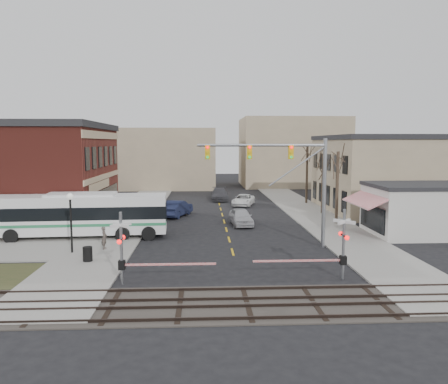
% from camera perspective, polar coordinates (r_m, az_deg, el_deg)
% --- Properties ---
extents(ground, '(160.00, 160.00, 0.00)m').
position_cam_1_polar(ground, '(29.12, 1.40, -8.82)').
color(ground, black).
rests_on(ground, ground).
extents(sidewalk_west, '(5.00, 60.00, 0.12)m').
position_cam_1_polar(sidewalk_west, '(49.17, -11.48, -2.58)').
color(sidewalk_west, gray).
rests_on(sidewalk_west, ground).
extents(sidewalk_east, '(5.00, 60.00, 0.12)m').
position_cam_1_polar(sidewalk_east, '(49.98, 10.62, -2.41)').
color(sidewalk_east, gray).
rests_on(sidewalk_east, ground).
extents(ballast_strip, '(160.00, 5.00, 0.06)m').
position_cam_1_polar(ballast_strip, '(21.53, 3.03, -14.36)').
color(ballast_strip, '#332D28').
rests_on(ballast_strip, ground).
extents(rail_tracks, '(160.00, 3.91, 0.14)m').
position_cam_1_polar(rail_tracks, '(21.49, 3.03, -14.13)').
color(rail_tracks, '#2D231E').
rests_on(rail_tracks, ground).
extents(tan_building, '(20.30, 15.30, 8.50)m').
position_cam_1_polar(tan_building, '(53.83, 23.78, 2.28)').
color(tan_building, gray).
rests_on(tan_building, ground).
extents(awning_shop, '(9.74, 6.20, 4.30)m').
position_cam_1_polar(awning_shop, '(39.78, 24.22, -2.08)').
color(awning_shop, beige).
rests_on(awning_shop, ground).
extents(tree_east_a, '(0.28, 0.28, 6.75)m').
position_cam_1_polar(tree_east_a, '(42.15, 14.56, 0.56)').
color(tree_east_a, '#382B21').
rests_on(tree_east_a, sidewalk_east).
extents(tree_east_b, '(0.28, 0.28, 6.30)m').
position_cam_1_polar(tree_east_b, '(47.99, 12.76, 1.04)').
color(tree_east_b, '#382B21').
rests_on(tree_east_b, sidewalk_east).
extents(tree_east_c, '(0.28, 0.28, 7.20)m').
position_cam_1_polar(tree_east_c, '(55.72, 10.77, 2.28)').
color(tree_east_c, '#382B21').
rests_on(tree_east_c, sidewalk_east).
extents(transit_bus, '(13.61, 3.70, 3.47)m').
position_cam_1_polar(transit_bus, '(36.96, -18.06, -2.78)').
color(transit_bus, silver).
rests_on(transit_bus, ground).
extents(traffic_signal_mast, '(9.37, 0.30, 8.00)m').
position_cam_1_polar(traffic_signal_mast, '(31.88, 8.48, 2.85)').
color(traffic_signal_mast, gray).
rests_on(traffic_signal_mast, ground).
extents(rr_crossing_west, '(5.60, 1.36, 4.00)m').
position_cam_1_polar(rr_crossing_west, '(24.25, -12.25, -7.31)').
color(rr_crossing_west, gray).
rests_on(rr_crossing_west, ground).
extents(rr_crossing_east, '(5.60, 1.36, 4.00)m').
position_cam_1_polar(rr_crossing_east, '(25.41, 14.42, -6.73)').
color(rr_crossing_east, gray).
rests_on(rr_crossing_east, ground).
extents(street_lamp, '(0.44, 0.44, 4.13)m').
position_cam_1_polar(street_lamp, '(31.69, -19.41, -2.24)').
color(street_lamp, black).
rests_on(street_lamp, sidewalk_west).
extents(trash_bin, '(0.60, 0.60, 0.93)m').
position_cam_1_polar(trash_bin, '(29.53, -17.38, -7.73)').
color(trash_bin, black).
rests_on(trash_bin, sidewalk_west).
extents(car_a, '(2.24, 4.73, 1.56)m').
position_cam_1_polar(car_a, '(40.86, 2.22, -3.26)').
color(car_a, '#B1B1B6').
rests_on(car_a, ground).
extents(car_b, '(3.37, 5.47, 1.70)m').
position_cam_1_polar(car_b, '(45.90, -6.22, -2.12)').
color(car_b, '#161C37').
rests_on(car_b, ground).
extents(car_c, '(3.47, 5.29, 1.35)m').
position_cam_1_polar(car_c, '(53.54, 2.54, -1.05)').
color(car_c, white).
rests_on(car_c, ground).
extents(car_d, '(2.31, 5.51, 1.59)m').
position_cam_1_polar(car_d, '(58.49, -0.59, -0.29)').
color(car_d, '#3E3E43').
rests_on(car_d, ground).
extents(pedestrian_near, '(0.40, 0.60, 1.61)m').
position_cam_1_polar(pedestrian_near, '(32.45, -15.37, -5.79)').
color(pedestrian_near, '#4E443E').
rests_on(pedestrian_near, sidewalk_west).
extents(pedestrian_far, '(0.96, 1.05, 1.76)m').
position_cam_1_polar(pedestrian_far, '(37.73, -17.27, -4.02)').
color(pedestrian_far, '#2E3651').
rests_on(pedestrian_far, sidewalk_west).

